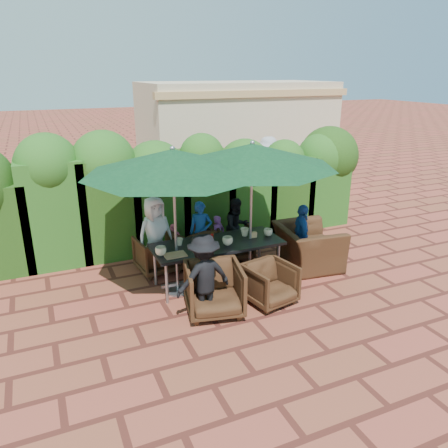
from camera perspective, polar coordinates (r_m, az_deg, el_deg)
name	(u,v)px	position (r m, az deg, el deg)	size (l,w,h in m)	color
ground	(224,288)	(7.59, 0.00, -8.33)	(80.00, 80.00, 0.00)	brown
dining_table	(217,247)	(7.49, -0.89, -3.01)	(2.23, 0.90, 0.75)	black
umbrella_left	(173,162)	(6.78, -6.70, 8.07)	(2.83, 2.83, 2.46)	gray
umbrella_right	(252,155)	(7.27, 3.69, 8.93)	(2.84, 2.84, 2.46)	gray
chair_far_left	(157,252)	(8.14, -8.72, -3.69)	(0.72, 0.67, 0.74)	black
chair_far_mid	(191,244)	(8.44, -4.28, -2.60)	(0.73, 0.68, 0.75)	black
chair_far_right	(234,240)	(8.67, 1.33, -2.06)	(0.70, 0.66, 0.72)	black
chair_near_left	(214,287)	(6.68, -1.30, -8.25)	(0.84, 0.78, 0.86)	black
chair_near_right	(270,282)	(7.03, 6.05, -7.51)	(0.71, 0.66, 0.73)	black
chair_end_right	(308,240)	(8.36, 10.93, -2.04)	(1.20, 0.78, 1.05)	black
adult_far_left	(155,234)	(8.05, -8.95, -1.35)	(0.70, 0.42, 1.42)	white
adult_far_mid	(201,232)	(8.37, -3.06, -1.10)	(0.43, 0.35, 1.21)	#1B4693
adult_far_right	(237,227)	(8.67, 1.69, -0.43)	(0.57, 0.35, 1.18)	black
adult_near_left	(204,277)	(6.47, -2.65, -6.93)	(0.85, 0.39, 1.33)	black
adult_end_right	(301,236)	(8.26, 10.08, -1.60)	(0.72, 0.36, 1.22)	#1B4693
child_left	(174,244)	(8.43, -6.52, -2.58)	(0.28, 0.23, 0.78)	#E45074
child_right	(218,237)	(8.63, -0.74, -1.66)	(0.31, 0.25, 0.86)	#A74FAD
pedestrian_a	(224,178)	(11.73, 0.05, 6.02)	(1.52, 0.54, 1.63)	green
pedestrian_b	(235,174)	(11.89, 1.38, 6.54)	(0.85, 0.52, 1.77)	#E45074
pedestrian_c	(268,170)	(12.35, 5.73, 7.08)	(1.17, 0.54, 1.83)	#95969D
cup_a	(161,251)	(7.02, -8.26, -3.51)	(0.18, 0.18, 0.14)	beige
cup_b	(179,242)	(7.38, -5.85, -2.33)	(0.13, 0.13, 0.12)	beige
cup_c	(228,241)	(7.36, 0.47, -2.21)	(0.18, 0.18, 0.14)	beige
cup_d	(245,232)	(7.76, 2.72, -1.05)	(0.15, 0.15, 0.14)	beige
cup_e	(268,232)	(7.81, 5.78, -1.07)	(0.16, 0.16, 0.13)	beige
ketchup_bottle	(212,239)	(7.41, -1.59, -1.94)	(0.04, 0.04, 0.17)	#B20C0A
sauce_bottle	(212,237)	(7.50, -1.52, -1.67)	(0.04, 0.04, 0.17)	#4C230C
serving_tray	(175,255)	(7.00, -6.40, -4.04)	(0.35, 0.25, 0.02)	#AC7C53
number_block_left	(209,241)	(7.43, -2.00, -2.18)	(0.12, 0.06, 0.10)	tan
number_block_right	(253,235)	(7.70, 3.84, -1.41)	(0.12, 0.06, 0.10)	tan
hedge_wall	(170,185)	(9.11, -7.07, 5.14)	(9.10, 1.60, 2.50)	black
building	(236,133)	(14.66, 1.62, 11.86)	(6.20, 3.08, 3.20)	beige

